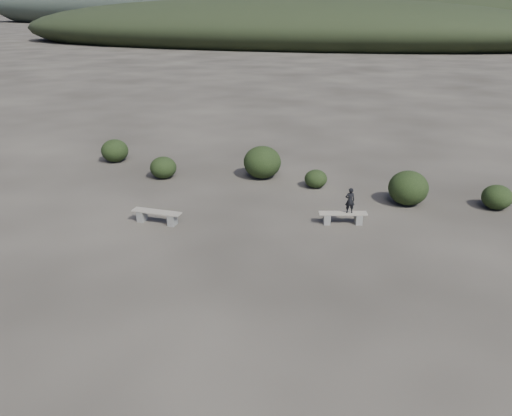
% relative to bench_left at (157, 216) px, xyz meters
% --- Properties ---
extents(ground, '(1200.00, 1200.00, 0.00)m').
position_rel_bench_left_xyz_m(ground, '(3.67, -3.80, -0.26)').
color(ground, '#2A2620').
rests_on(ground, ground).
extents(bench_left, '(1.72, 0.38, 0.43)m').
position_rel_bench_left_xyz_m(bench_left, '(0.00, 0.00, 0.00)').
color(bench_left, gray).
rests_on(bench_left, ground).
extents(bench_right, '(1.63, 0.80, 0.40)m').
position_rel_bench_left_xyz_m(bench_right, '(6.00, 1.84, -0.02)').
color(bench_right, gray).
rests_on(bench_right, ground).
extents(seated_person, '(0.38, 0.31, 0.88)m').
position_rel_bench_left_xyz_m(seated_person, '(6.19, 1.90, 0.58)').
color(seated_person, black).
rests_on(seated_person, bench_right).
extents(shrub_a, '(1.12, 1.12, 0.92)m').
position_rel_bench_left_xyz_m(shrub_a, '(-2.04, 4.43, 0.20)').
color(shrub_a, black).
rests_on(shrub_a, ground).
extents(shrub_b, '(1.60, 1.60, 1.37)m').
position_rel_bench_left_xyz_m(shrub_b, '(1.97, 5.75, 0.43)').
color(shrub_b, black).
rests_on(shrub_b, ground).
extents(shrub_c, '(0.92, 0.92, 0.73)m').
position_rel_bench_left_xyz_m(shrub_c, '(4.41, 5.19, 0.11)').
color(shrub_c, black).
rests_on(shrub_c, ground).
extents(shrub_d, '(1.45, 1.45, 1.27)m').
position_rel_bench_left_xyz_m(shrub_d, '(8.00, 4.39, 0.37)').
color(shrub_d, black).
rests_on(shrub_d, ground).
extents(shrub_e, '(1.07, 1.07, 0.89)m').
position_rel_bench_left_xyz_m(shrub_e, '(11.09, 4.89, 0.18)').
color(shrub_e, black).
rests_on(shrub_e, ground).
extents(shrub_f, '(1.25, 1.25, 1.06)m').
position_rel_bench_left_xyz_m(shrub_f, '(-5.36, 5.94, 0.27)').
color(shrub_f, black).
rests_on(shrub_f, ground).
extents(mountain_ridges, '(500.00, 400.00, 56.00)m').
position_rel_bench_left_xyz_m(mountain_ridges, '(-3.81, 335.26, 10.58)').
color(mountain_ridges, black).
rests_on(mountain_ridges, ground).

